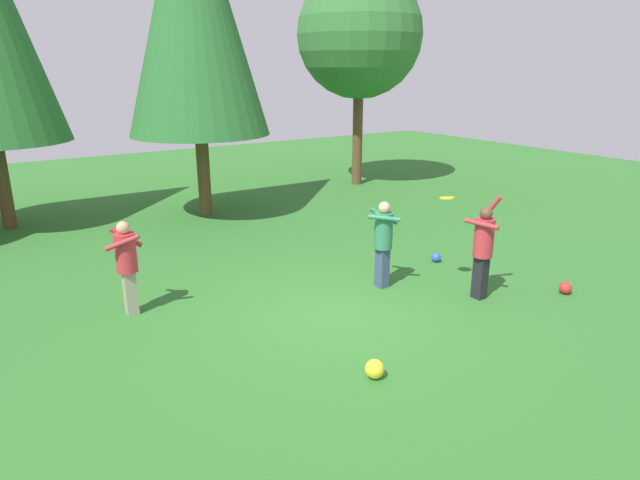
{
  "coord_description": "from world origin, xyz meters",
  "views": [
    {
      "loc": [
        -4.86,
        -6.87,
        3.98
      ],
      "look_at": [
        0.21,
        0.8,
        1.05
      ],
      "focal_mm": 30.69,
      "sensor_mm": 36.0,
      "label": 1
    }
  ],
  "objects": [
    {
      "name": "ground_plane",
      "position": [
        0.0,
        0.0,
        0.0
      ],
      "size": [
        40.0,
        40.0,
        0.0
      ],
      "primitive_type": "plane",
      "color": "#2D6B28"
    },
    {
      "name": "person_thrower",
      "position": [
        2.52,
        -0.88,
        1.01
      ],
      "size": [
        0.63,
        0.63,
        1.86
      ],
      "rotation": [
        0.0,
        0.0,
        1.96
      ],
      "color": "black",
      "rests_on": "ground_plane"
    },
    {
      "name": "person_catcher",
      "position": [
        1.4,
        0.49,
        0.98
      ],
      "size": [
        0.74,
        0.73,
        1.65
      ],
      "rotation": [
        0.0,
        0.0,
        -0.69
      ],
      "color": "#38476B",
      "rests_on": "ground_plane"
    },
    {
      "name": "person_bystander",
      "position": [
        -2.86,
        1.9,
        0.95
      ],
      "size": [
        0.67,
        0.65,
        1.61
      ],
      "rotation": [
        0.0,
        0.0,
        -0.39
      ],
      "color": "gray",
      "rests_on": "ground_plane"
    },
    {
      "name": "frisbee",
      "position": [
        2.25,
        -0.21,
        1.75
      ],
      "size": [
        0.34,
        0.34,
        0.06
      ],
      "color": "yellow"
    },
    {
      "name": "ball_red",
      "position": [
        3.98,
        -1.63,
        0.11
      ],
      "size": [
        0.23,
        0.23,
        0.23
      ],
      "primitive_type": "sphere",
      "color": "red",
      "rests_on": "ground_plane"
    },
    {
      "name": "ball_blue",
      "position": [
        3.25,
        0.9,
        0.1
      ],
      "size": [
        0.2,
        0.2,
        0.2
      ],
      "primitive_type": "sphere",
      "color": "blue",
      "rests_on": "ground_plane"
    },
    {
      "name": "ball_yellow",
      "position": [
        -0.72,
        -1.92,
        0.13
      ],
      "size": [
        0.26,
        0.26,
        0.26
      ],
      "primitive_type": "sphere",
      "color": "yellow",
      "rests_on": "ground_plane"
    },
    {
      "name": "tree_center",
      "position": [
        0.63,
        7.19,
        5.47
      ],
      "size": [
        3.66,
        3.66,
        8.75
      ],
      "color": "brown",
      "rests_on": "ground_plane"
    },
    {
      "name": "tree_far_right",
      "position": [
        6.75,
        8.33,
        4.95
      ],
      "size": [
        4.11,
        4.11,
        7.03
      ],
      "color": "brown",
      "rests_on": "ground_plane"
    }
  ]
}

